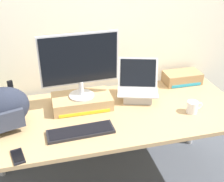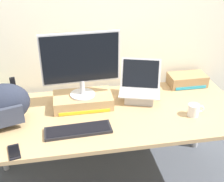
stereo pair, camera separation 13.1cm
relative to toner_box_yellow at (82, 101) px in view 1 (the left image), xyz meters
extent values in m
cube|color=silver|center=(0.20, 0.38, 0.52)|extent=(7.00, 0.10, 2.60)
cube|color=tan|center=(0.20, -0.14, -0.06)|extent=(1.96, 0.83, 0.03)
cylinder|color=#B2B2B7|center=(1.12, 0.22, -0.43)|extent=(0.05, 0.05, 0.70)
cube|color=tan|center=(0.00, 0.00, 0.00)|extent=(0.44, 0.25, 0.09)
cube|color=yellow|center=(0.00, -0.13, -0.03)|extent=(0.38, 0.00, 0.02)
cylinder|color=silver|center=(0.00, 0.00, 0.05)|extent=(0.19, 0.19, 0.01)
cylinder|color=silver|center=(0.00, 0.00, 0.11)|extent=(0.04, 0.04, 0.11)
cube|color=silver|center=(0.00, 0.00, 0.34)|extent=(0.57, 0.04, 0.37)
cube|color=black|center=(0.00, -0.01, 0.34)|extent=(0.54, 0.03, 0.35)
cube|color=#ADADB2|center=(0.45, 0.01, -0.01)|extent=(0.27, 0.26, 0.07)
cube|color=silver|center=(0.45, 0.01, 0.03)|extent=(0.37, 0.33, 0.01)
cube|color=#B7B7BC|center=(0.45, 0.03, 0.04)|extent=(0.30, 0.21, 0.00)
cube|color=silver|center=(0.47, 0.08, 0.15)|extent=(0.33, 0.19, 0.23)
cube|color=black|center=(0.47, 0.08, 0.15)|extent=(0.29, 0.17, 0.20)
cube|color=black|center=(-0.06, -0.33, -0.04)|extent=(0.45, 0.16, 0.02)
cube|color=black|center=(-0.06, -0.33, -0.02)|extent=(0.42, 0.14, 0.00)
ellipsoid|color=#232838|center=(-0.55, -0.13, 0.10)|extent=(0.42, 0.33, 0.29)
cube|color=#333847|center=(-0.52, -0.25, 0.07)|extent=(0.22, 0.09, 0.13)
cube|color=black|center=(-0.49, 0.02, 0.11)|extent=(0.04, 0.03, 0.22)
cylinder|color=silver|center=(0.77, -0.28, 0.00)|extent=(0.08, 0.08, 0.09)
torus|color=silver|center=(0.83, -0.28, 0.00)|extent=(0.06, 0.01, 0.06)
cube|color=black|center=(-0.46, -0.48, -0.04)|extent=(0.09, 0.15, 0.01)
cube|color=black|center=(-0.46, -0.48, -0.04)|extent=(0.08, 0.12, 0.00)
cube|color=#9E7A51|center=(0.93, 0.19, 0.00)|extent=(0.32, 0.18, 0.10)
cube|color=#2899BC|center=(0.93, 0.10, -0.03)|extent=(0.27, 0.00, 0.02)
camera|label=1|loc=(-0.25, -1.90, 1.11)|focal=46.60mm
camera|label=2|loc=(-0.12, -1.93, 1.11)|focal=46.60mm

